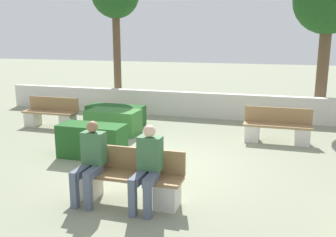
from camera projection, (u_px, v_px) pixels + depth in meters
The scene contains 11 objects.
ground_plane at pixel (161, 164), 8.00m from camera, with size 60.00×60.00×0.00m, color gray.
perimeter_wall at pixel (206, 105), 12.50m from camera, with size 14.91×0.30×0.83m.
bench_front at pixel (127, 182), 6.17m from camera, with size 1.86×0.49×0.87m.
bench_left_side at pixel (51, 116), 11.23m from camera, with size 1.67×0.49×0.87m.
bench_right_side at pixel (277, 130), 9.60m from camera, with size 1.70×0.49×0.87m.
person_seated_man at pixel (90, 158), 6.11m from camera, with size 0.38×0.64×1.34m.
person_seated_woman at pixel (147, 164), 5.83m from camera, with size 0.38×0.64×1.34m.
hedge_block_near_right at pixel (92, 141), 8.40m from camera, with size 1.48×0.65×0.76m.
hedge_block_mid_left at pixel (116, 115), 11.56m from camera, with size 1.76×0.71×0.58m.
hedge_block_mid_right at pixel (113, 122), 10.46m from camera, with size 1.45×0.79×0.67m.
tree_center_left at pixel (329, 2), 11.57m from camera, with size 2.16×2.16×4.88m.
Camera 1 is at (2.35, -7.23, 2.70)m, focal length 40.00 mm.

